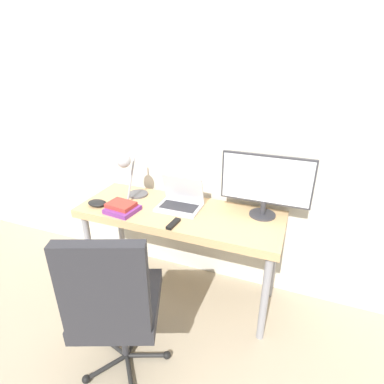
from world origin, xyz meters
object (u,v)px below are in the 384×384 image
object	(u,v)px
laptop	(180,201)
office_chair	(114,301)
desk_lamp	(128,170)
book_stack	(122,208)
monitor	(266,183)
game_controller	(97,203)

from	to	relation	value
laptop	office_chair	xyz separation A→B (m)	(-0.04, -0.83, -0.23)
desk_lamp	book_stack	xyz separation A→B (m)	(0.04, -0.18, -0.22)
laptop	book_stack	size ratio (longest dim) A/B	1.36
monitor	laptop	bearing A→B (deg)	-170.97
office_chair	monitor	bearing A→B (deg)	55.68
office_chair	book_stack	world-z (taller)	office_chair
laptop	game_controller	world-z (taller)	laptop
laptop	desk_lamp	xyz separation A→B (m)	(-0.41, -0.04, 0.20)
desk_lamp	office_chair	bearing A→B (deg)	-65.13
desk_lamp	game_controller	xyz separation A→B (m)	(-0.19, -0.16, -0.23)
monitor	desk_lamp	distance (m)	1.01
book_stack	game_controller	size ratio (longest dim) A/B	1.57
desk_lamp	office_chair	size ratio (longest dim) A/B	0.38
book_stack	game_controller	distance (m)	0.23
laptop	desk_lamp	world-z (taller)	desk_lamp
office_chair	book_stack	xyz separation A→B (m)	(-0.33, 0.62, 0.21)
monitor	office_chair	distance (m)	1.20
book_stack	laptop	bearing A→B (deg)	30.03
game_controller	laptop	bearing A→B (deg)	18.59
game_controller	monitor	bearing A→B (deg)	13.93
laptop	monitor	xyz separation A→B (m)	(0.59, 0.09, 0.20)
desk_lamp	laptop	bearing A→B (deg)	5.31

